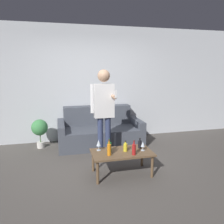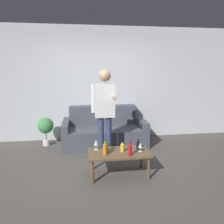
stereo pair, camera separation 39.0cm
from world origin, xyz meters
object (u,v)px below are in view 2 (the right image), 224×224
at_px(bottle_orange, 106,147).
at_px(person_standing_front, 105,106).
at_px(couch, 104,131).
at_px(coffee_table, 119,155).

distance_m(bottle_orange, person_standing_front, 0.85).
height_order(couch, coffee_table, couch).
xyz_separation_m(bottle_orange, person_standing_front, (0.04, 0.64, 0.55)).
bearing_deg(bottle_orange, person_standing_front, 86.12).
height_order(couch, person_standing_front, person_standing_front).
xyz_separation_m(couch, coffee_table, (0.08, -1.57, 0.05)).
bearing_deg(couch, coffee_table, -87.20).
distance_m(coffee_table, bottle_orange, 0.24).
bearing_deg(person_standing_front, coffee_table, -77.39).
relative_size(coffee_table, person_standing_front, 0.58).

